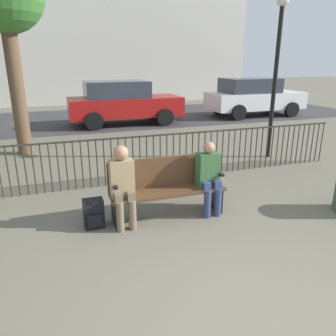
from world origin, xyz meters
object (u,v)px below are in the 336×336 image
object	(u,v)px
seated_person_0	(123,182)
lamp_post	(277,54)
seated_person_1	(209,174)
park_bench	(166,185)
parked_car_0	(123,102)
parked_car_2	(253,96)
backpack	(94,214)

from	to	relation	value
seated_person_0	lamp_post	distance (m)	5.16
lamp_post	seated_person_1	bearing A→B (deg)	-139.57
park_bench	parked_car_0	world-z (taller)	parked_car_0
parked_car_2	seated_person_0	bearing A→B (deg)	-132.22
parked_car_2	parked_car_0	bearing A→B (deg)	-178.64
backpack	parked_car_2	distance (m)	11.33
seated_person_0	seated_person_1	size ratio (longest dim) A/B	1.05
seated_person_0	park_bench	bearing A→B (deg)	10.37
seated_person_1	lamp_post	bearing A→B (deg)	40.43
backpack	parked_car_2	size ratio (longest dim) A/B	0.10
park_bench	parked_car_0	distance (m)	8.01
park_bench	seated_person_0	size ratio (longest dim) A/B	1.46
park_bench	lamp_post	distance (m)	4.62
parked_car_0	parked_car_2	xyz separation A→B (m)	(5.80, 0.14, 0.00)
park_bench	backpack	size ratio (longest dim) A/B	4.19
parked_car_2	park_bench	bearing A→B (deg)	-129.85
parked_car_0	lamp_post	bearing A→B (deg)	-65.77
seated_person_0	backpack	bearing A→B (deg)	168.12
seated_person_0	parked_car_0	bearing A→B (deg)	78.47
backpack	seated_person_1	bearing A→B (deg)	-2.97
seated_person_1	parked_car_0	size ratio (longest dim) A/B	0.28
seated_person_0	backpack	xyz separation A→B (m)	(-0.43, 0.09, -0.47)
park_bench	seated_person_1	world-z (taller)	seated_person_1
parked_car_0	parked_car_2	size ratio (longest dim) A/B	1.00
backpack	park_bench	bearing A→B (deg)	1.97
lamp_post	park_bench	bearing A→B (deg)	-146.80
park_bench	lamp_post	xyz separation A→B (m)	(3.49, 2.28, 1.97)
backpack	lamp_post	xyz separation A→B (m)	(4.62, 2.32, 2.26)
backpack	parked_car_2	bearing A→B (deg)	45.88
park_bench	seated_person_0	distance (m)	0.74
park_bench	parked_car_2	bearing A→B (deg)	50.15
backpack	parked_car_2	xyz separation A→B (m)	(7.88, 8.12, 0.64)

